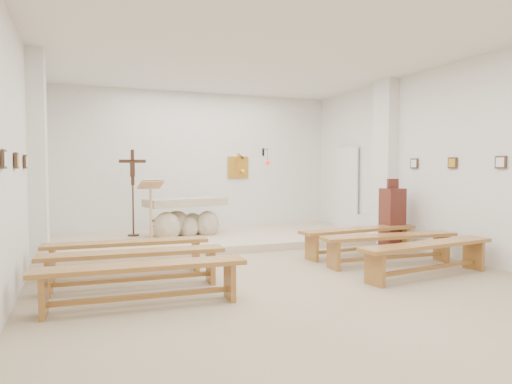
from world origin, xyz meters
name	(u,v)px	position (x,y,z in m)	size (l,w,h in m)	color
ground	(279,277)	(0.00, 0.00, 0.00)	(7.00, 10.00, 0.00)	tan
wall_left	(12,158)	(-3.49, 0.00, 1.75)	(0.02, 10.00, 3.50)	white
wall_right	(462,161)	(3.49, 0.00, 1.75)	(0.02, 10.00, 3.50)	white
wall_back	(198,163)	(0.00, 4.99, 1.75)	(7.00, 0.02, 3.50)	white
ceiling	(280,40)	(0.00, 0.00, 3.49)	(7.00, 10.00, 0.02)	silver
sanctuary_platform	(215,239)	(0.00, 3.50, 0.07)	(6.98, 3.00, 0.15)	beige
pilaster_left	(38,161)	(-3.37, 2.00, 1.75)	(0.26, 0.55, 3.50)	white
pilaster_right	(385,162)	(3.37, 2.00, 1.75)	(0.26, 0.55, 3.50)	white
gold_wall_relief	(238,167)	(1.05, 4.96, 1.65)	(0.55, 0.04, 0.55)	gold
sanctuary_lamp	(267,161)	(1.75, 4.71, 1.81)	(0.11, 0.36, 0.44)	black
station_frame_left_front	(4,159)	(-3.47, -0.80, 1.72)	(0.03, 0.20, 0.20)	#3D281B
station_frame_left_mid	(16,161)	(-3.47, 0.20, 1.72)	(0.03, 0.20, 0.20)	#3D281B
station_frame_left_rear	(26,162)	(-3.47, 1.20, 1.72)	(0.03, 0.20, 0.20)	#3D281B
station_frame_right_front	(501,162)	(3.47, -0.80, 1.72)	(0.03, 0.20, 0.20)	#3D281B
station_frame_right_mid	(453,163)	(3.47, 0.20, 1.72)	(0.03, 0.20, 0.20)	#3D281B
station_frame_right_rear	(414,163)	(3.47, 1.20, 1.72)	(0.03, 0.20, 0.20)	#3D281B
radiator_left	(40,245)	(-3.43, 2.70, 0.27)	(0.10, 0.85, 0.52)	silver
radiator_right	(367,227)	(3.43, 2.70, 0.27)	(0.10, 0.85, 0.52)	silver
altar	(185,220)	(-0.62, 3.66, 0.50)	(1.86, 1.09, 0.90)	beige
lectern	(151,211)	(-1.44, 2.99, 0.78)	(0.51, 0.45, 1.28)	tan
crucifix_stand	(133,186)	(-1.68, 4.04, 1.24)	(0.57, 0.25, 1.88)	#3C2213
potted_plant	(160,224)	(-1.11, 3.98, 0.40)	(0.44, 0.38, 0.49)	#345B24
donation_pedestal	(392,219)	(3.02, 1.28, 0.63)	(0.38, 0.38, 1.42)	#532117
bench_left_front	(127,249)	(-2.08, 1.02, 0.39)	(2.45, 0.49, 0.52)	#99642C
bench_right_front	(359,235)	(2.08, 1.02, 0.39)	(2.47, 0.62, 0.52)	#99642C
bench_left_second	(134,260)	(-2.08, 0.13, 0.39)	(2.46, 0.51, 0.52)	#99642C
bench_right_second	(390,242)	(2.08, 0.13, 0.39)	(2.46, 0.51, 0.52)	#99642C
bench_left_third	(142,275)	(-2.08, -0.77, 0.39)	(2.45, 0.48, 0.52)	#99642C
bench_right_third	(428,251)	(2.08, -0.77, 0.39)	(2.47, 0.71, 0.52)	#99642C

